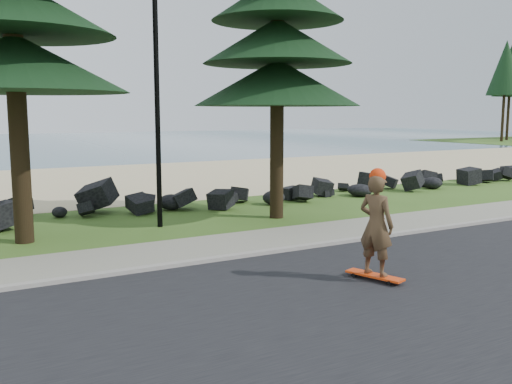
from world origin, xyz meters
The scene contains 8 objects.
ground centered at (0.00, 0.00, 0.00)m, with size 160.00×160.00×0.00m, color #375C1C.
road centered at (0.00, -4.50, 0.01)m, with size 160.00×7.00×0.02m, color black.
kerb centered at (0.00, -0.90, 0.05)m, with size 160.00×0.20×0.10m, color gray.
sidewalk centered at (0.00, 0.20, 0.04)m, with size 160.00×2.00×0.08m, color gray.
beach_sand centered at (0.00, 14.50, 0.01)m, with size 160.00×15.00×0.01m, color #C7BA84.
seawall_boulders centered at (0.00, 5.60, 0.00)m, with size 60.00×2.40×1.10m, color black, non-canonical shape.
lamp_post centered at (0.00, 3.20, 4.13)m, with size 0.25×0.14×8.14m.
skateboarder centered at (1.69, -3.62, 1.05)m, with size 0.63×1.15×2.09m.
Camera 1 is at (-5.27, -11.44, 3.09)m, focal length 40.00 mm.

